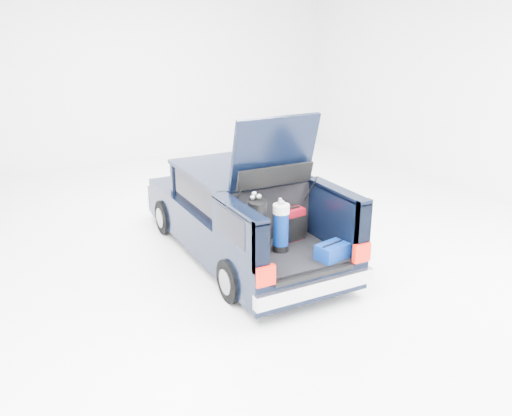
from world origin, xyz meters
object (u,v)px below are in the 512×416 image
red_suitcase (293,224)px  black_golf_bag (256,229)px  car (239,214)px  blue_duffel (332,251)px  blue_golf_bag (281,227)px

red_suitcase → black_golf_bag: 0.84m
car → red_suitcase: 1.24m
red_suitcase → blue_duffel: (0.13, -0.81, -0.14)m
car → red_suitcase: (0.31, -1.19, 0.17)m
blue_golf_bag → blue_duffel: (0.49, -0.55, -0.25)m
black_golf_bag → blue_golf_bag: 0.42m
red_suitcase → blue_duffel: 0.83m
black_golf_bag → blue_golf_bag: black_golf_bag is taller
blue_duffel → red_suitcase: bearing=86.5°
car → black_golf_bag: (-0.46, -1.48, 0.34)m
blue_golf_bag → red_suitcase: bearing=53.3°
car → blue_duffel: 2.05m
blue_duffel → blue_golf_bag: bearing=119.2°
blue_duffel → car: bearing=90.0°
red_suitcase → blue_golf_bag: bearing=-151.4°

